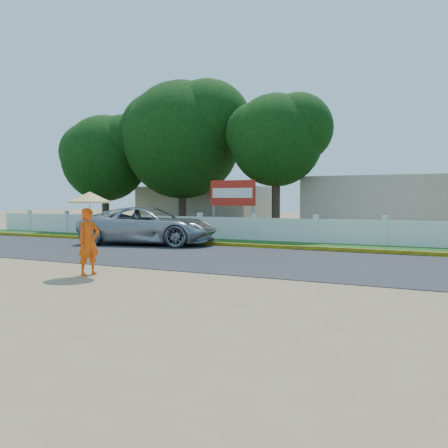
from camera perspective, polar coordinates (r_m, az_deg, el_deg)
name	(u,v)px	position (r m, az deg, el deg)	size (l,w,h in m)	color
ground	(188,279)	(12.63, -4.11, -6.33)	(120.00, 120.00, 0.00)	#9E8460
road	(258,259)	(16.61, 3.90, -4.04)	(60.00, 7.00, 0.02)	#38383A
grass_verge	(306,246)	(21.52, 9.34, -2.45)	(60.00, 3.50, 0.03)	#2D601E
curb	(293,248)	(19.90, 7.88, -2.69)	(40.00, 0.18, 0.16)	yellow
fence	(316,231)	(22.86, 10.44, -0.80)	(40.00, 0.10, 1.10)	silver
building_near	(405,206)	(28.90, 20.01, 1.94)	(10.00, 6.00, 3.20)	#B7AD99
building_far	(205,207)	(33.93, -2.15, 1.91)	(8.00, 5.00, 2.80)	#B7AD99
vehicle	(149,226)	(22.05, -8.58, -0.20)	(2.75, 5.96, 1.66)	#9A9CA1
monk_with_parasol	(89,221)	(13.62, -15.16, 0.35)	(1.21, 1.21, 2.21)	#F8560D
billboard	(233,196)	(25.53, 0.99, 3.21)	(2.50, 0.13, 2.95)	gray
tree_row	(328,136)	(25.96, 11.79, 9.81)	(35.85, 7.21, 8.87)	#473828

